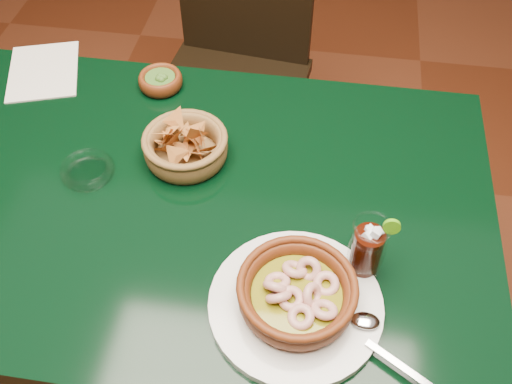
# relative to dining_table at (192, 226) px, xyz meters

# --- Properties ---
(ground) EXTENTS (7.00, 7.00, 0.00)m
(ground) POSITION_rel_dining_table_xyz_m (0.00, 0.00, -0.65)
(ground) COLOR #471C0C
(ground) RESTS_ON ground
(dining_table) EXTENTS (1.20, 0.80, 0.75)m
(dining_table) POSITION_rel_dining_table_xyz_m (0.00, 0.00, 0.00)
(dining_table) COLOR black
(dining_table) RESTS_ON ground
(dining_chair) EXTENTS (0.48, 0.48, 0.94)m
(dining_chair) POSITION_rel_dining_table_xyz_m (-0.04, 0.71, -0.13)
(dining_chair) COLOR black
(dining_chair) RESTS_ON ground
(shrimp_plate) EXTENTS (0.38, 0.30, 0.08)m
(shrimp_plate) POSITION_rel_dining_table_xyz_m (0.24, -0.21, 0.13)
(shrimp_plate) COLOR silver
(shrimp_plate) RESTS_ON dining_table
(chip_basket) EXTENTS (0.21, 0.21, 0.13)m
(chip_basket) POSITION_rel_dining_table_xyz_m (-0.03, 0.10, 0.13)
(chip_basket) COLOR brown
(chip_basket) RESTS_ON dining_table
(guacamole_ramekin) EXTENTS (0.12, 0.12, 0.04)m
(guacamole_ramekin) POSITION_rel_dining_table_xyz_m (-0.14, 0.32, 0.12)
(guacamole_ramekin) COLOR #4F200B
(guacamole_ramekin) RESTS_ON dining_table
(cola_drink) EXTENTS (0.13, 0.13, 0.15)m
(cola_drink) POSITION_rel_dining_table_xyz_m (0.35, -0.12, 0.16)
(cola_drink) COLOR white
(cola_drink) RESTS_ON dining_table
(glass_ashtray) EXTENTS (0.12, 0.12, 0.03)m
(glass_ashtray) POSITION_rel_dining_table_xyz_m (-0.21, 0.02, 0.11)
(glass_ashtray) COLOR white
(glass_ashtray) RESTS_ON dining_table
(paper_menu) EXTENTS (0.22, 0.25, 0.00)m
(paper_menu) POSITION_rel_dining_table_xyz_m (-0.43, 0.33, 0.10)
(paper_menu) COLOR beige
(paper_menu) RESTS_ON dining_table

